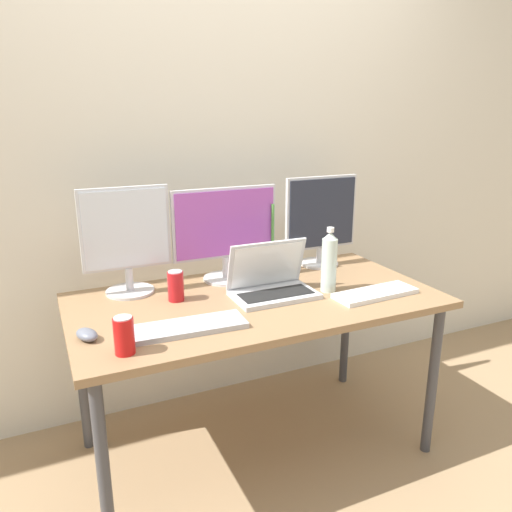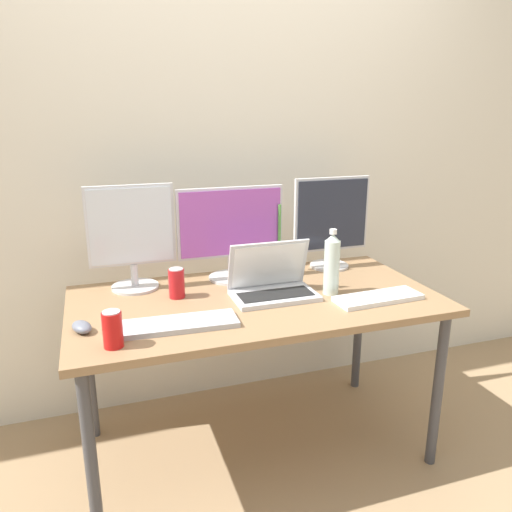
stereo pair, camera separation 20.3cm
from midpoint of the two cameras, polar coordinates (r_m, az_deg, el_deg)
ground_plane at (r=2.46m, az=2.54°, el=-21.08°), size 16.00×16.00×0.00m
wall_back at (r=2.51m, az=-1.98°, el=11.97°), size 7.00×0.08×2.60m
work_desk at (r=2.11m, az=2.77°, el=-6.40°), size 1.52×0.79×0.74m
monitor_left at (r=2.16m, az=-11.45°, el=2.32°), size 0.37×0.20×0.45m
monitor_center at (r=2.25m, az=-0.31°, el=2.98°), size 0.49×0.21×0.43m
monitor_right at (r=2.47m, az=10.95°, el=3.94°), size 0.39×0.19×0.45m
laptop_silver at (r=2.10m, az=4.62°, el=-3.19°), size 0.35×0.22×0.23m
keyboard_main at (r=1.82m, az=-5.82°, el=-7.83°), size 0.44×0.16×0.02m
keyboard_aux at (r=2.14m, az=16.47°, el=-4.67°), size 0.37×0.15×0.02m
mouse_by_keyboard at (r=1.84m, az=-16.34°, el=-7.86°), size 0.09×0.11×0.04m
water_bottle at (r=2.13m, az=11.37°, el=-0.98°), size 0.07×0.07×0.28m
soda_can_near_keyboard at (r=2.08m, az=-6.32°, el=-3.15°), size 0.07×0.07×0.13m
soda_can_by_laptop at (r=1.69m, az=-12.78°, el=-8.25°), size 0.07×0.07×0.13m
bamboo_vase at (r=2.35m, az=5.12°, el=-0.65°), size 0.07×0.07×0.34m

